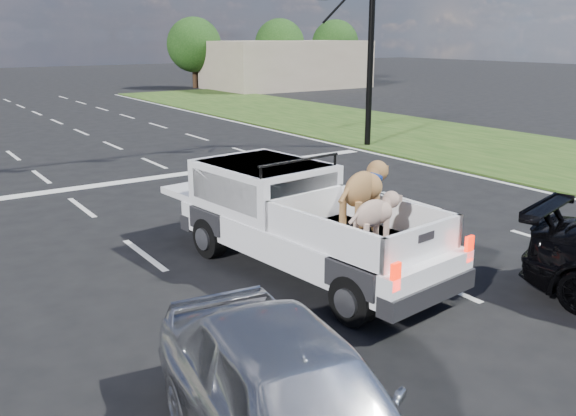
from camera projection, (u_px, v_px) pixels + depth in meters
name	position (u px, v px, depth m)	size (l,w,h in m)	color
ground	(353.00, 308.00, 9.27)	(160.00, 160.00, 0.00)	black
road_markings	(174.00, 210.00, 14.47)	(17.75, 60.00, 0.01)	silver
grass_shoulder_right	(528.00, 154.00, 21.09)	(8.00, 60.00, 0.06)	#1D3E13
traffic_signal	(318.00, 13.00, 20.22)	(9.11, 0.31, 7.00)	black
building_right	(287.00, 65.00, 47.72)	(12.00, 7.00, 3.60)	tan
tree_far_d	(194.00, 45.00, 47.22)	(4.20, 4.20, 5.40)	#332114
tree_far_e	(280.00, 44.00, 51.58)	(4.20, 4.20, 5.40)	#332114
tree_far_f	(335.00, 44.00, 54.84)	(4.20, 4.20, 5.40)	#332114
pickup_truck	(302.00, 218.00, 10.54)	(2.46, 5.47, 1.99)	black
silver_sedan	(294.00, 407.00, 5.55)	(1.72, 4.27, 1.45)	silver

